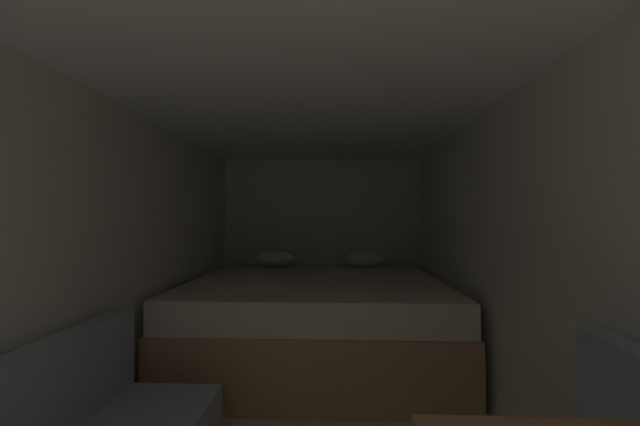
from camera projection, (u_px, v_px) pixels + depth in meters
name	position (u px, v px, depth m)	size (l,w,h in m)	color
wall_back	(321.00, 243.00, 4.61)	(2.54, 0.05, 2.08)	silver
wall_left	(99.00, 268.00, 2.20)	(0.05, 4.86, 2.08)	silver
wall_right	(521.00, 271.00, 2.10)	(0.05, 4.86, 2.08)	silver
ceiling_slab	(305.00, 89.00, 2.17)	(2.54, 4.86, 0.05)	white
bed	(317.00, 319.00, 3.50)	(2.32, 2.08, 0.97)	tan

